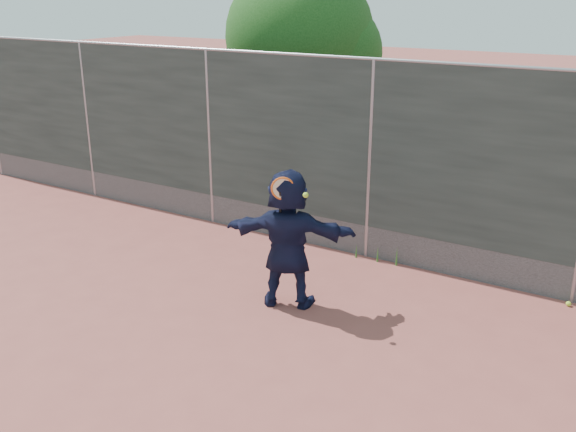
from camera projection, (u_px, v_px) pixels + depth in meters
The scene contains 7 objects.
ground at pixel (233, 359), 7.19m from camera, with size 80.00×80.00×0.00m, color #9E4C42.
player at pixel (288, 239), 8.18m from camera, with size 1.70×0.54×1.84m, color #131734.
ball_ground at pixel (568, 304), 8.40m from camera, with size 0.07×0.07×0.07m, color #B3E031.
fence at pixel (370, 157), 9.48m from camera, with size 20.00×0.06×3.03m.
swing_action at pixel (285, 190), 7.75m from camera, with size 0.48×0.17×0.51m.
tree_left at pixel (307, 41), 12.88m from camera, with size 3.15×3.00×4.53m.
weed_clump at pixel (380, 254), 9.72m from camera, with size 0.68×0.07×0.30m.
Camera 1 is at (3.80, -5.00, 3.91)m, focal length 40.00 mm.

